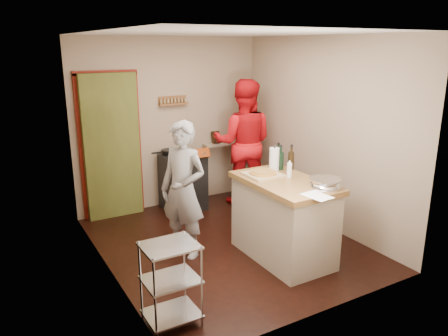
{
  "coord_description": "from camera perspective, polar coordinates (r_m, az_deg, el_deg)",
  "views": [
    {
      "loc": [
        -2.6,
        -4.45,
        2.47
      ],
      "look_at": [
        -0.04,
        0.0,
        1.02
      ],
      "focal_mm": 35.0,
      "sensor_mm": 36.0,
      "label": 1
    }
  ],
  "objects": [
    {
      "name": "floor",
      "position": [
        5.72,
        0.35,
        -9.79
      ],
      "size": [
        3.5,
        3.5,
        0.0
      ],
      "primitive_type": "plane",
      "color": "black",
      "rests_on": "ground"
    },
    {
      "name": "back_wall",
      "position": [
        6.67,
        -12.22,
        3.87
      ],
      "size": [
        3.0,
        0.44,
        2.6
      ],
      "color": "gray",
      "rests_on": "ground"
    },
    {
      "name": "left_wall",
      "position": [
        4.73,
        -15.51,
        0.9
      ],
      "size": [
        0.04,
        3.5,
        2.6
      ],
      "primitive_type": "cube",
      "color": "gray",
      "rests_on": "ground"
    },
    {
      "name": "right_wall",
      "position": [
        6.17,
        12.54,
        4.48
      ],
      "size": [
        0.04,
        3.5,
        2.6
      ],
      "primitive_type": "cube",
      "color": "gray",
      "rests_on": "ground"
    },
    {
      "name": "ceiling",
      "position": [
        5.16,
        0.4,
        17.35
      ],
      "size": [
        3.0,
        3.5,
        0.02
      ],
      "primitive_type": "cube",
      "color": "white",
      "rests_on": "back_wall"
    },
    {
      "name": "stove",
      "position": [
        6.76,
        -5.38,
        -1.68
      ],
      "size": [
        0.6,
        0.63,
        1.0
      ],
      "color": "black",
      "rests_on": "ground"
    },
    {
      "name": "wire_shelving",
      "position": [
        4.06,
        -6.96,
        -14.39
      ],
      "size": [
        0.48,
        0.4,
        0.8
      ],
      "color": "silver",
      "rests_on": "ground"
    },
    {
      "name": "island",
      "position": [
        5.23,
        7.8,
        -6.41
      ],
      "size": [
        0.77,
        1.4,
        1.28
      ],
      "color": "#BDB5A0",
      "rests_on": "ground"
    },
    {
      "name": "person_stripe",
      "position": [
        5.16,
        -5.36,
        -2.89
      ],
      "size": [
        0.64,
        0.72,
        1.64
      ],
      "primitive_type": "imported",
      "rotation": [
        0.0,
        0.0,
        -1.05
      ],
      "color": "#BCBBC1",
      "rests_on": "ground"
    },
    {
      "name": "person_red",
      "position": [
        6.86,
        2.53,
        3.31
      ],
      "size": [
        1.22,
        1.16,
        1.98
      ],
      "primitive_type": "imported",
      "rotation": [
        0.0,
        0.0,
        2.53
      ],
      "color": "red",
      "rests_on": "ground"
    }
  ]
}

